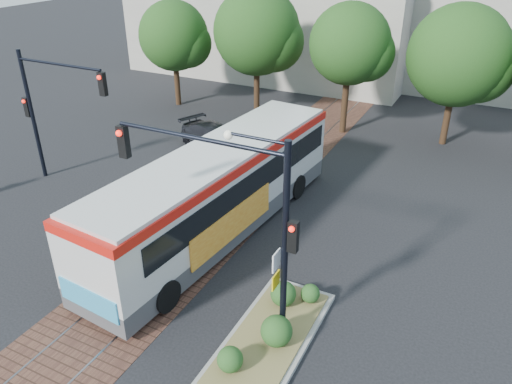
# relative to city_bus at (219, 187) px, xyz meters

# --- Properties ---
(ground) EXTENTS (120.00, 120.00, 0.00)m
(ground) POSITION_rel_city_bus_xyz_m (-0.54, -3.52, -1.92)
(ground) COLOR black
(ground) RESTS_ON ground
(trackbed) EXTENTS (3.60, 40.00, 0.02)m
(trackbed) POSITION_rel_city_bus_xyz_m (-0.54, 0.48, -1.91)
(trackbed) COLOR brown
(trackbed) RESTS_ON ground
(tree_row) EXTENTS (26.40, 5.60, 7.67)m
(tree_row) POSITION_rel_city_bus_xyz_m (0.67, 12.90, 2.93)
(tree_row) COLOR #382314
(tree_row) RESTS_ON ground
(warehouses) EXTENTS (40.00, 13.00, 8.00)m
(warehouses) POSITION_rel_city_bus_xyz_m (-1.07, 25.22, 1.89)
(warehouses) COLOR #ADA899
(warehouses) RESTS_ON ground
(city_bus) EXTENTS (3.91, 13.06, 3.44)m
(city_bus) POSITION_rel_city_bus_xyz_m (0.00, 0.00, 0.00)
(city_bus) COLOR #454547
(city_bus) RESTS_ON ground
(traffic_island) EXTENTS (2.20, 5.20, 1.13)m
(traffic_island) POSITION_rel_city_bus_xyz_m (4.28, -4.42, -1.59)
(traffic_island) COLOR gray
(traffic_island) RESTS_ON ground
(signal_pole_main) EXTENTS (5.49, 0.46, 6.00)m
(signal_pole_main) POSITION_rel_city_bus_xyz_m (3.32, -4.33, 2.24)
(signal_pole_main) COLOR black
(signal_pole_main) RESTS_ON ground
(signal_pole_left) EXTENTS (4.99, 0.34, 6.00)m
(signal_pole_left) POSITION_rel_city_bus_xyz_m (-8.91, 0.47, 1.95)
(signal_pole_left) COLOR black
(signal_pole_left) RESTS_ON ground
(parked_car) EXTENTS (5.24, 3.75, 1.41)m
(parked_car) POSITION_rel_city_bus_xyz_m (-4.14, 6.70, -1.21)
(parked_car) COLOR black
(parked_car) RESTS_ON ground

